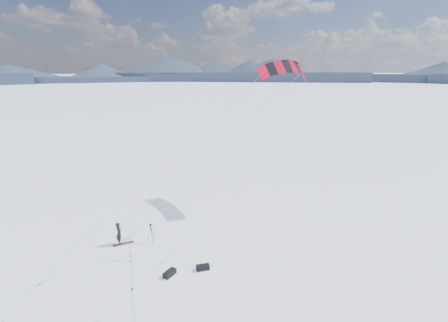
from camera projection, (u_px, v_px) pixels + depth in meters
name	position (u px, v px, depth m)	size (l,w,h in m)	color
ground	(139.00, 261.00, 20.62)	(1800.00, 1800.00, 0.00)	white
horizon_hills	(134.00, 198.00, 19.45)	(704.00, 704.00, 9.89)	black
snow_tracks	(116.00, 269.00, 19.77)	(13.93, 10.25, 0.01)	#ADBBD3
snowkiter	(120.00, 244.00, 22.56)	(0.60, 0.39, 1.65)	black
snowboard	(123.00, 244.00, 22.57)	(1.43, 0.27, 0.04)	maroon
tripod	(151.00, 231.00, 22.53)	(0.67, 0.60, 1.42)	black
gear_bag_a	(170.00, 273.00, 19.08)	(0.90, 0.79, 0.37)	black
gear_bag_b	(203.00, 267.00, 19.65)	(0.86, 0.53, 0.37)	black
power_kite	(283.00, 70.00, 27.38)	(15.81, 5.38, 11.36)	red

